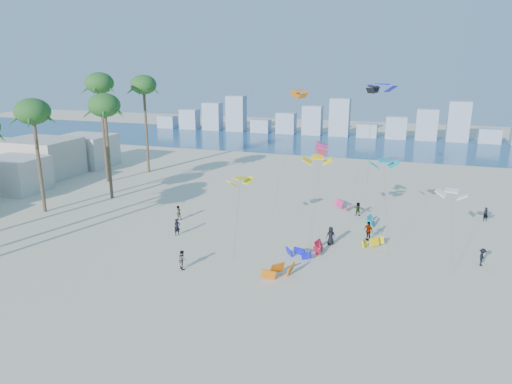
% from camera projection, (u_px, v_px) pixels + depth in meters
% --- Properties ---
extents(ground, '(220.00, 220.00, 0.00)m').
position_uv_depth(ground, '(144.00, 310.00, 32.80)').
color(ground, beige).
rests_on(ground, ground).
extents(ocean, '(220.00, 220.00, 0.00)m').
position_uv_depth(ocean, '(325.00, 143.00, 98.74)').
color(ocean, navy).
rests_on(ocean, ground).
extents(kitesurfer_near, '(0.71, 0.73, 1.68)m').
position_uv_depth(kitesurfer_near, '(177.00, 227.00, 46.56)').
color(kitesurfer_near, black).
rests_on(kitesurfer_near, ground).
extents(kitesurfer_mid, '(0.99, 0.99, 1.62)m').
position_uv_depth(kitesurfer_mid, '(182.00, 260.00, 39.08)').
color(kitesurfer_mid, gray).
rests_on(kitesurfer_mid, ground).
extents(kitesurfers_far, '(32.38, 13.39, 1.89)m').
position_uv_depth(kitesurfers_far, '(352.00, 226.00, 46.84)').
color(kitesurfers_far, black).
rests_on(kitesurfers_far, ground).
extents(grounded_kites, '(9.73, 22.47, 0.99)m').
position_uv_depth(grounded_kites, '(328.00, 238.00, 44.93)').
color(grounded_kites, '#0E12F1').
rests_on(grounded_kites, ground).
extents(flying_kites, '(32.50, 23.34, 14.60)m').
position_uv_depth(flying_kites, '(361.00, 124.00, 46.75)').
color(flying_kites, yellow).
rests_on(flying_kites, ground).
extents(palm_row, '(9.25, 44.80, 15.12)m').
position_uv_depth(palm_row, '(43.00, 108.00, 50.71)').
color(palm_row, brown).
rests_on(palm_row, ground).
extents(distant_skyline, '(85.00, 3.00, 8.40)m').
position_uv_depth(distant_skyline, '(328.00, 122.00, 107.42)').
color(distant_skyline, '#9EADBF').
rests_on(distant_skyline, ground).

